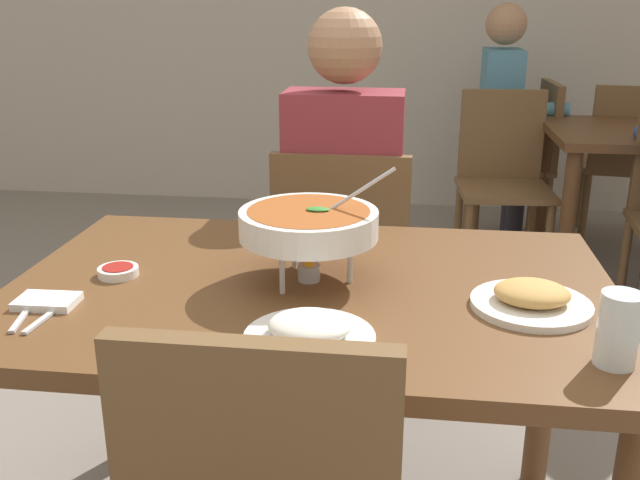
% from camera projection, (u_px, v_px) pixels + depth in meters
% --- Properties ---
extents(dining_table_main, '(1.31, 0.87, 0.74)m').
position_uv_depth(dining_table_main, '(311.00, 328.00, 1.58)').
color(dining_table_main, brown).
rests_on(dining_table_main, ground_plane).
extents(chair_diner_main, '(0.44, 0.44, 0.90)m').
position_uv_depth(chair_diner_main, '(343.00, 266.00, 2.29)').
color(chair_diner_main, brown).
rests_on(chair_diner_main, ground_plane).
extents(diner_main, '(0.40, 0.45, 1.31)m').
position_uv_depth(diner_main, '(344.00, 193.00, 2.25)').
color(diner_main, '#2D2D38').
rests_on(diner_main, ground_plane).
extents(curry_bowl, '(0.33, 0.30, 0.26)m').
position_uv_depth(curry_bowl, '(309.00, 224.00, 1.52)').
color(curry_bowl, silver).
rests_on(curry_bowl, dining_table_main).
extents(rice_plate, '(0.24, 0.24, 0.06)m').
position_uv_depth(rice_plate, '(309.00, 332.00, 1.28)').
color(rice_plate, white).
rests_on(rice_plate, dining_table_main).
extents(appetizer_plate, '(0.24, 0.24, 0.06)m').
position_uv_depth(appetizer_plate, '(531.00, 299.00, 1.42)').
color(appetizer_plate, white).
rests_on(appetizer_plate, dining_table_main).
extents(sauce_dish, '(0.09, 0.09, 0.02)m').
position_uv_depth(sauce_dish, '(118.00, 271.00, 1.58)').
color(sauce_dish, white).
rests_on(sauce_dish, dining_table_main).
extents(napkin_folded, '(0.12, 0.08, 0.02)m').
position_uv_depth(napkin_folded, '(47.00, 301.00, 1.43)').
color(napkin_folded, white).
rests_on(napkin_folded, dining_table_main).
extents(fork_utensil, '(0.05, 0.17, 0.01)m').
position_uv_depth(fork_utensil, '(25.00, 313.00, 1.39)').
color(fork_utensil, silver).
rests_on(fork_utensil, dining_table_main).
extents(spoon_utensil, '(0.02, 0.17, 0.01)m').
position_uv_depth(spoon_utensil, '(49.00, 314.00, 1.39)').
color(spoon_utensil, silver).
rests_on(spoon_utensil, dining_table_main).
extents(drink_glass, '(0.07, 0.07, 0.13)m').
position_uv_depth(drink_glass, '(618.00, 333.00, 1.19)').
color(drink_glass, silver).
rests_on(drink_glass, dining_table_main).
extents(chair_bg_middle, '(0.46, 0.46, 0.90)m').
position_uv_depth(chair_bg_middle, '(527.00, 153.00, 3.97)').
color(chair_bg_middle, brown).
rests_on(chair_bg_middle, ground_plane).
extents(chair_bg_right, '(0.47, 0.47, 0.90)m').
position_uv_depth(chair_bg_right, '(502.00, 171.00, 3.55)').
color(chair_bg_right, brown).
rests_on(chair_bg_right, ground_plane).
extents(chair_bg_corner, '(0.49, 0.49, 0.90)m').
position_uv_depth(chair_bg_corner, '(626.00, 156.00, 3.89)').
color(chair_bg_corner, brown).
rests_on(chair_bg_corner, ground_plane).
extents(patron_bg_middle, '(0.45, 0.40, 1.31)m').
position_uv_depth(patron_bg_middle, '(507.00, 109.00, 3.93)').
color(patron_bg_middle, '#2D2D38').
rests_on(patron_bg_middle, ground_plane).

